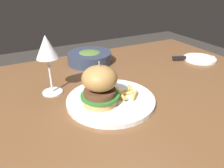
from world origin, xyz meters
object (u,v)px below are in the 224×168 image
(main_plate, at_px, (111,100))
(bread_plate, at_px, (200,59))
(burger_sandwich, at_px, (100,85))
(table_knife, at_px, (190,57))
(soup_bowl, at_px, (90,57))
(wine_glass, at_px, (47,50))

(main_plate, distance_m, bread_plate, 0.55)
(burger_sandwich, relative_size, bread_plate, 0.90)
(main_plate, distance_m, table_knife, 0.51)
(bread_plate, bearing_deg, burger_sandwich, -165.58)
(burger_sandwich, distance_m, soup_bowl, 0.37)
(burger_sandwich, relative_size, wine_glass, 0.67)
(main_plate, xyz_separation_m, bread_plate, (0.53, 0.14, -0.00))
(wine_glass, distance_m, bread_plate, 0.69)
(main_plate, bearing_deg, wine_glass, 134.69)
(wine_glass, height_order, soup_bowl, wine_glass)
(soup_bowl, bearing_deg, bread_plate, -23.53)
(table_knife, relative_size, soup_bowl, 0.99)
(main_plate, bearing_deg, burger_sandwich, -167.00)
(main_plate, relative_size, table_knife, 1.42)
(main_plate, relative_size, burger_sandwich, 2.08)
(table_knife, bearing_deg, burger_sandwich, -162.59)
(wine_glass, height_order, bread_plate, wine_glass)
(wine_glass, distance_m, soup_bowl, 0.31)
(table_knife, bearing_deg, bread_plate, -21.17)
(burger_sandwich, distance_m, bread_plate, 0.59)
(main_plate, height_order, table_knife, table_knife)
(table_knife, xyz_separation_m, soup_bowl, (-0.41, 0.18, 0.01))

